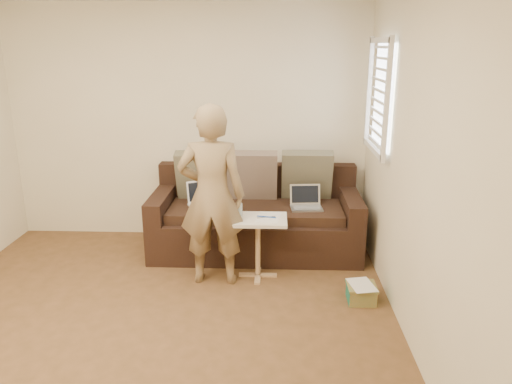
# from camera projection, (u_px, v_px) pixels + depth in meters

# --- Properties ---
(floor) EXTENTS (4.50, 4.50, 0.00)m
(floor) POSITION_uv_depth(u_px,v_px,m) (143.00, 343.00, 3.69)
(floor) COLOR #513A1E
(floor) RESTS_ON ground
(wall_back) EXTENTS (4.00, 0.00, 4.00)m
(wall_back) POSITION_uv_depth(u_px,v_px,m) (188.00, 125.00, 5.46)
(wall_back) COLOR beige
(wall_back) RESTS_ON ground
(wall_right) EXTENTS (0.00, 4.50, 4.50)m
(wall_right) POSITION_uv_depth(u_px,v_px,m) (428.00, 180.00, 3.23)
(wall_right) COLOR beige
(wall_right) RESTS_ON ground
(window_blinds) EXTENTS (0.12, 0.88, 1.08)m
(window_blinds) POSITION_uv_depth(u_px,v_px,m) (379.00, 96.00, 4.56)
(window_blinds) COLOR white
(window_blinds) RESTS_ON wall_right
(sofa) EXTENTS (2.20, 0.95, 0.85)m
(sofa) POSITION_uv_depth(u_px,v_px,m) (256.00, 213.00, 5.23)
(sofa) COLOR black
(sofa) RESTS_ON ground
(pillow_left) EXTENTS (0.55, 0.29, 0.57)m
(pillow_left) POSITION_uv_depth(u_px,v_px,m) (202.00, 176.00, 5.33)
(pillow_left) COLOR brown
(pillow_left) RESTS_ON sofa
(pillow_mid) EXTENTS (0.55, 0.27, 0.57)m
(pillow_mid) POSITION_uv_depth(u_px,v_px,m) (252.00, 176.00, 5.32)
(pillow_mid) COLOR brown
(pillow_mid) RESTS_ON sofa
(pillow_right) EXTENTS (0.55, 0.28, 0.57)m
(pillow_right) POSITION_uv_depth(u_px,v_px,m) (307.00, 175.00, 5.34)
(pillow_right) COLOR brown
(pillow_right) RESTS_ON sofa
(laptop_silver) EXTENTS (0.34, 0.26, 0.22)m
(laptop_silver) POSITION_uv_depth(u_px,v_px,m) (306.00, 209.00, 5.09)
(laptop_silver) COLOR #B7BABC
(laptop_silver) RESTS_ON sofa
(laptop_white) EXTENTS (0.43, 0.40, 0.26)m
(laptop_white) POSITION_uv_depth(u_px,v_px,m) (207.00, 206.00, 5.18)
(laptop_white) COLOR white
(laptop_white) RESTS_ON sofa
(person) EXTENTS (0.62, 0.43, 1.69)m
(person) POSITION_uv_depth(u_px,v_px,m) (212.00, 196.00, 4.43)
(person) COLOR olive
(person) RESTS_ON ground
(side_table) EXTENTS (0.55, 0.38, 0.60)m
(side_table) POSITION_uv_depth(u_px,v_px,m) (258.00, 248.00, 4.67)
(side_table) COLOR silver
(side_table) RESTS_ON ground
(drinking_glass) EXTENTS (0.07, 0.07, 0.12)m
(drinking_glass) POSITION_uv_depth(u_px,v_px,m) (239.00, 209.00, 4.64)
(drinking_glass) COLOR silver
(drinking_glass) RESTS_ON side_table
(scissors) EXTENTS (0.20, 0.15, 0.02)m
(scissors) POSITION_uv_depth(u_px,v_px,m) (266.00, 217.00, 4.59)
(scissors) COLOR silver
(scissors) RESTS_ON side_table
(paper_on_table) EXTENTS (0.25, 0.33, 0.00)m
(paper_on_table) POSITION_uv_depth(u_px,v_px,m) (269.00, 217.00, 4.60)
(paper_on_table) COLOR white
(paper_on_table) RESTS_ON side_table
(striped_box) EXTENTS (0.25, 0.25, 0.16)m
(striped_box) POSITION_uv_depth(u_px,v_px,m) (361.00, 293.00, 4.27)
(striped_box) COLOR orange
(striped_box) RESTS_ON ground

